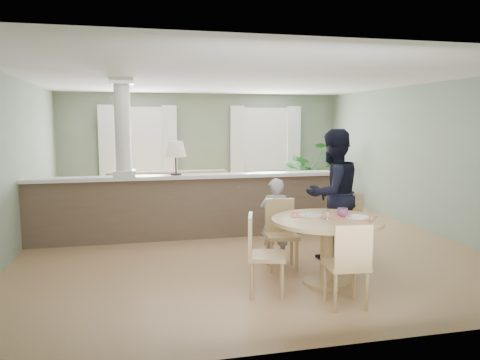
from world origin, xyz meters
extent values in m
plane|color=tan|center=(0.00, 0.00, 0.00)|extent=(8.00, 8.00, 0.00)
cube|color=gray|center=(0.00, 4.00, 1.35)|extent=(7.00, 0.02, 2.70)
cube|color=gray|center=(-3.50, 0.00, 1.35)|extent=(0.02, 8.00, 2.70)
cube|color=gray|center=(3.50, 0.00, 1.35)|extent=(0.02, 8.00, 2.70)
cube|color=gray|center=(0.00, -4.00, 1.35)|extent=(7.00, 0.02, 2.70)
cube|color=white|center=(0.00, 0.00, 2.70)|extent=(7.00, 8.00, 0.02)
cube|color=white|center=(-1.60, 3.97, 1.55)|extent=(1.10, 0.02, 1.50)
cube|color=white|center=(-1.60, 3.94, 1.55)|extent=(1.22, 0.04, 1.62)
cube|color=white|center=(1.60, 3.97, 1.55)|extent=(1.10, 0.02, 1.50)
cube|color=white|center=(1.60, 3.94, 1.55)|extent=(1.22, 0.04, 1.62)
cube|color=silver|center=(-2.35, 3.88, 1.25)|extent=(0.35, 0.10, 2.30)
cube|color=silver|center=(-0.85, 3.88, 1.25)|extent=(0.35, 0.10, 2.30)
cube|color=silver|center=(0.85, 3.88, 1.25)|extent=(0.35, 0.10, 2.30)
cube|color=silver|center=(2.35, 3.88, 1.25)|extent=(0.35, 0.10, 2.30)
cube|color=brown|center=(-0.90, 0.20, 0.53)|extent=(5.20, 0.22, 1.05)
cube|color=white|center=(-0.90, 0.20, 1.08)|extent=(5.32, 0.36, 0.06)
cube|color=white|center=(-1.90, 0.20, 1.16)|extent=(0.36, 0.36, 0.10)
cylinder|color=white|center=(-1.90, 0.20, 1.91)|extent=(0.26, 0.26, 1.39)
cube|color=white|center=(-1.90, 0.20, 2.65)|extent=(0.38, 0.38, 0.10)
cylinder|color=black|center=(-1.05, 0.20, 1.12)|extent=(0.18, 0.18, 0.03)
cylinder|color=black|center=(-1.05, 0.20, 1.28)|extent=(0.03, 0.03, 0.28)
cone|color=beige|center=(-1.05, 0.20, 1.55)|extent=(0.36, 0.36, 0.26)
imported|color=#89654B|center=(-1.05, 1.87, 0.48)|extent=(3.36, 1.41, 0.97)
imported|color=#2B6B2B|center=(2.39, 2.97, 0.76)|extent=(1.66, 1.55, 1.52)
cylinder|color=tan|center=(0.54, -2.46, 0.02)|extent=(0.57, 0.57, 0.04)
cylinder|color=tan|center=(0.54, -2.46, 0.41)|extent=(0.15, 0.15, 0.74)
cylinder|color=tan|center=(0.54, -2.46, 0.80)|extent=(1.36, 1.36, 0.04)
cube|color=#C32B3C|center=(0.42, -2.21, 0.83)|extent=(0.57, 0.49, 0.01)
cube|color=#C32B3C|center=(0.91, -2.46, 0.83)|extent=(0.60, 0.58, 0.01)
cylinder|color=white|center=(0.41, -2.24, 0.84)|extent=(0.30, 0.30, 0.01)
cylinder|color=white|center=(0.93, -2.48, 0.84)|extent=(0.30, 0.30, 0.01)
cylinder|color=white|center=(0.51, -2.47, 0.87)|extent=(0.08, 0.08, 0.10)
cube|color=silver|center=(0.33, -2.27, 0.84)|extent=(0.08, 0.19, 0.00)
cube|color=silver|center=(0.22, -2.18, 0.83)|extent=(0.09, 0.23, 0.00)
cylinder|color=white|center=(0.96, -2.75, 0.86)|extent=(0.04, 0.04, 0.07)
cylinder|color=silver|center=(0.96, -2.75, 0.90)|extent=(0.04, 0.04, 0.01)
imported|color=#2663B1|center=(0.78, -2.37, 0.88)|extent=(0.17, 0.17, 0.11)
cube|color=tan|center=(0.19, -1.75, 0.46)|extent=(0.48, 0.48, 0.05)
cylinder|color=tan|center=(0.00, -1.90, 0.22)|extent=(0.04, 0.04, 0.44)
cylinder|color=tan|center=(0.34, -1.94, 0.22)|extent=(0.04, 0.04, 0.44)
cylinder|color=tan|center=(0.05, -1.56, 0.22)|extent=(0.04, 0.04, 0.44)
cylinder|color=tan|center=(0.39, -1.60, 0.22)|extent=(0.04, 0.04, 0.44)
cube|color=tan|center=(0.22, -1.56, 0.71)|extent=(0.41, 0.09, 0.47)
cube|color=tan|center=(1.13, -1.71, 0.48)|extent=(0.63, 0.63, 0.05)
cylinder|color=tan|center=(0.88, -1.74, 0.23)|extent=(0.04, 0.04, 0.46)
cylinder|color=tan|center=(1.16, -1.96, 0.23)|extent=(0.04, 0.04, 0.46)
cylinder|color=tan|center=(1.10, -1.46, 0.23)|extent=(0.04, 0.04, 0.46)
cylinder|color=tan|center=(1.39, -1.68, 0.23)|extent=(0.04, 0.04, 0.46)
cube|color=tan|center=(1.26, -1.55, 0.74)|extent=(0.36, 0.30, 0.49)
cube|color=tan|center=(0.46, -3.16, 0.46)|extent=(0.47, 0.47, 0.05)
cylinder|color=tan|center=(0.65, -3.00, 0.22)|extent=(0.04, 0.04, 0.44)
cylinder|color=tan|center=(0.30, -2.97, 0.22)|extent=(0.04, 0.04, 0.44)
cylinder|color=tan|center=(0.62, -3.35, 0.22)|extent=(0.04, 0.04, 0.44)
cylinder|color=tan|center=(0.27, -3.31, 0.22)|extent=(0.04, 0.04, 0.44)
cube|color=tan|center=(0.44, -3.35, 0.71)|extent=(0.41, 0.08, 0.47)
cube|color=tan|center=(-0.28, -2.63, 0.46)|extent=(0.53, 0.53, 0.05)
cylinder|color=tan|center=(-0.16, -2.84, 0.22)|extent=(0.04, 0.04, 0.44)
cylinder|color=tan|center=(-0.07, -2.51, 0.22)|extent=(0.04, 0.04, 0.44)
cylinder|color=tan|center=(-0.49, -2.75, 0.22)|extent=(0.04, 0.04, 0.44)
cylinder|color=tan|center=(-0.40, -2.41, 0.22)|extent=(0.04, 0.04, 0.44)
cube|color=tan|center=(-0.46, -2.57, 0.71)|extent=(0.15, 0.40, 0.47)
imported|color=#9D9DA2|center=(0.23, -1.33, 0.60)|extent=(0.48, 0.36, 1.20)
imported|color=black|center=(1.09, -1.39, 0.95)|extent=(1.11, 0.98, 1.90)
camera|label=1|loc=(-1.78, -7.69, 2.01)|focal=35.00mm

